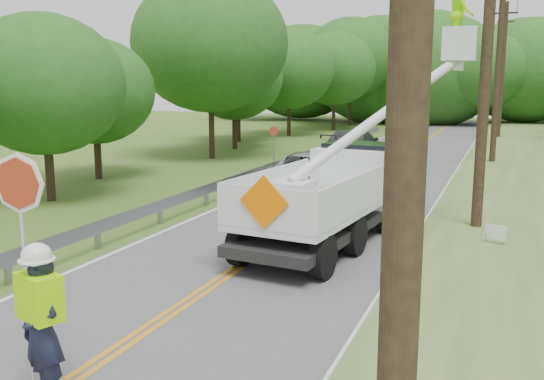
% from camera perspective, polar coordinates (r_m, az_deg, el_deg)
% --- Properties ---
extents(ground, '(140.00, 140.00, 0.00)m').
position_cam_1_polar(ground, '(10.85, -12.12, -13.17)').
color(ground, '#335E1E').
rests_on(ground, ground).
extents(road, '(7.20, 96.00, 0.03)m').
position_cam_1_polar(road, '(23.32, 7.29, -0.33)').
color(road, '#4E4F51').
rests_on(road, ground).
extents(guardrail, '(0.18, 48.00, 0.77)m').
position_cam_1_polar(guardrail, '(25.34, -0.99, 1.84)').
color(guardrail, gray).
rests_on(guardrail, ground).
extents(utility_poles, '(1.60, 43.30, 10.00)m').
position_cam_1_polar(utility_poles, '(25.26, 20.66, 11.90)').
color(utility_poles, black).
rests_on(utility_poles, ground).
extents(treeline_left, '(11.04, 58.91, 10.69)m').
position_cam_1_polar(treeline_left, '(41.31, -1.01, 12.21)').
color(treeline_left, '#332319').
rests_on(treeline_left, ground).
extents(treeline_horizon, '(55.16, 14.11, 12.35)m').
position_cam_1_polar(treeline_horizon, '(64.93, 16.56, 10.96)').
color(treeline_horizon, '#264F17').
rests_on(treeline_horizon, ground).
extents(flagger, '(1.25, 0.72, 3.36)m').
position_cam_1_polar(flagger, '(8.57, -21.37, -11.42)').
color(flagger, '#191E33').
rests_on(flagger, road).
extents(bucket_truck, '(4.98, 7.32, 6.93)m').
position_cam_1_polar(bucket_truck, '(16.58, 7.38, 0.85)').
color(bucket_truck, black).
rests_on(bucket_truck, road).
extents(suv_silver, '(3.04, 5.63, 1.50)m').
position_cam_1_polar(suv_silver, '(24.35, 4.00, 1.99)').
color(suv_silver, '#AAAEB1').
rests_on(suv_silver, road).
extents(suv_darkgrey, '(2.70, 6.24, 1.79)m').
position_cam_1_polar(suv_darkgrey, '(32.36, 7.83, 4.24)').
color(suv_darkgrey, '#373B3E').
rests_on(suv_darkgrey, road).
extents(stop_sign_permanent, '(0.41, 0.26, 2.20)m').
position_cam_1_polar(stop_sign_permanent, '(28.76, 0.16, 4.62)').
color(stop_sign_permanent, gray).
rests_on(stop_sign_permanent, ground).
extents(yard_sign, '(0.51, 0.24, 0.78)m').
position_cam_1_polar(yard_sign, '(15.88, 20.70, -3.93)').
color(yard_sign, white).
rests_on(yard_sign, ground).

